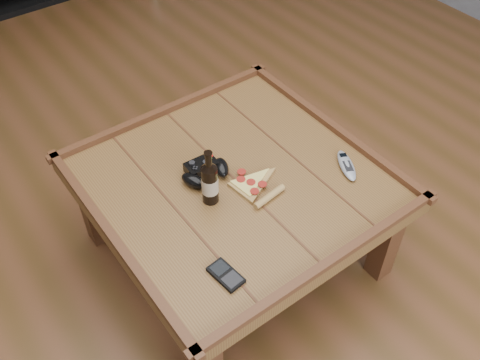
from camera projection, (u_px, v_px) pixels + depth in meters
ground at (235, 253)px, 2.27m from camera, size 6.00×6.00×0.00m
coffee_table at (234, 190)px, 1.99m from camera, size 1.03×1.03×0.48m
beer_bottle at (210, 182)px, 1.81m from camera, size 0.06×0.06×0.23m
game_controller at (205, 171)px, 1.94m from camera, size 0.20×0.14×0.05m
pizza_slice at (254, 186)px, 1.91m from camera, size 0.18×0.26×0.03m
smartphone at (226, 275)px, 1.65m from camera, size 0.08×0.12×0.02m
remote_control at (347, 165)px, 1.98m from camera, size 0.12×0.17×0.02m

